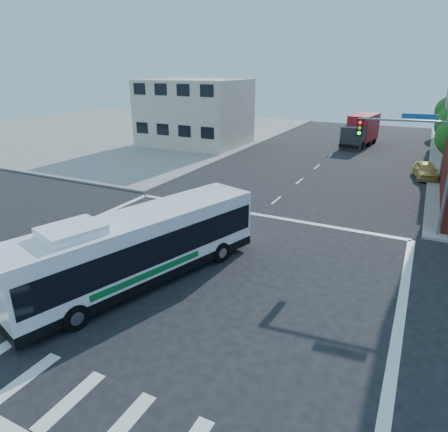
% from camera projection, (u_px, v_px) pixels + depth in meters
% --- Properties ---
extents(ground, '(120.00, 120.00, 0.00)m').
position_uv_depth(ground, '(184.00, 276.00, 19.06)').
color(ground, black).
rests_on(ground, ground).
extents(sidewalk_nw, '(50.00, 50.00, 0.15)m').
position_uv_depth(sidewalk_nw, '(114.00, 130.00, 63.05)').
color(sidewalk_nw, gray).
rests_on(sidewalk_nw, ground).
extents(building_west, '(12.06, 10.06, 8.00)m').
position_uv_depth(building_west, '(195.00, 113.00, 49.91)').
color(building_west, beige).
rests_on(building_west, ground).
extents(signal_mast_ne, '(7.91, 1.13, 8.07)m').
position_uv_depth(signal_mast_ne, '(419.00, 151.00, 22.38)').
color(signal_mast_ne, gray).
rests_on(signal_mast_ne, ground).
extents(transit_bus, '(6.14, 12.51, 3.64)m').
position_uv_depth(transit_bus, '(140.00, 246.00, 18.03)').
color(transit_bus, black).
rests_on(transit_bus, ground).
extents(box_truck, '(3.51, 8.66, 3.79)m').
position_uv_depth(box_truck, '(361.00, 131.00, 50.12)').
color(box_truck, '#29292F').
rests_on(box_truck, ground).
extents(parked_car, '(2.51, 4.53, 1.46)m').
position_uv_depth(parked_car, '(425.00, 170.00, 35.64)').
color(parked_car, '#DEC15C').
rests_on(parked_car, ground).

